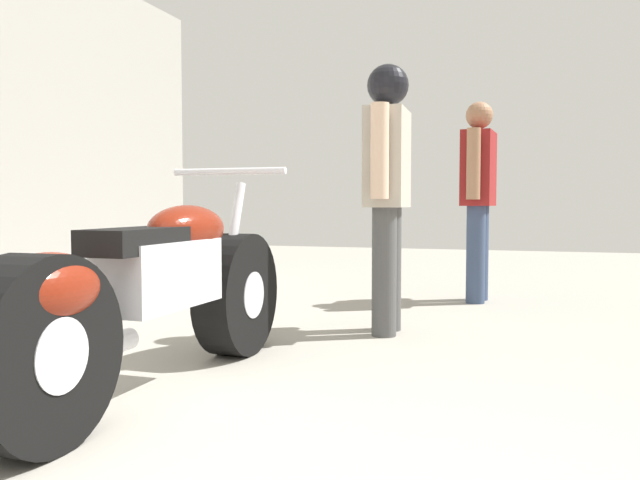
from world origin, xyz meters
The scene contains 4 objects.
ground_plane centered at (0.00, 3.07, 0.00)m, with size 16.29×16.29×0.00m, color #9E998E.
motorcycle_maroon_cruiser centered at (-0.85, 1.75, 0.42)m, with size 0.64×2.15×1.01m.
mechanic_in_blue centered at (0.26, 4.92, 0.94)m, with size 0.27×0.67×1.66m.
mechanic_with_helmet centered at (-0.18, 3.37, 1.01)m, with size 0.26×0.66×1.68m.
Camera 1 is at (0.67, -0.70, 0.82)m, focal length 37.02 mm.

